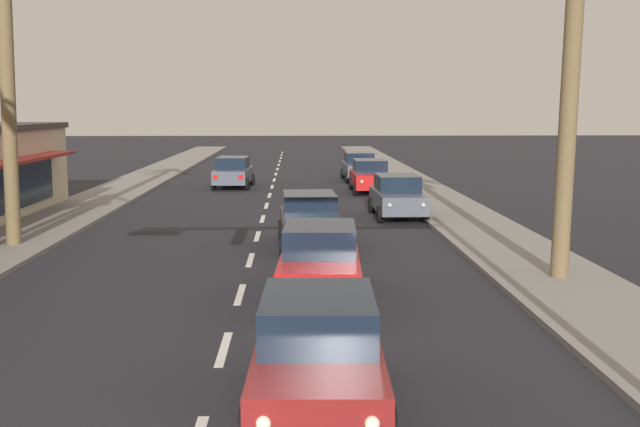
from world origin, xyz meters
name	(u,v)px	position (x,y,z in m)	size (l,w,h in m)	color
sidewalk_right	(473,225)	(7.80, 20.00, 0.07)	(3.20, 110.00, 0.14)	gray
sidewalk_left	(43,227)	(-7.80, 20.00, 0.07)	(3.20, 110.00, 0.14)	gray
lane_markings	(271,231)	(0.44, 19.22, 0.00)	(4.28, 86.35, 0.01)	silver
sedan_lead_at_stop_bar	(318,353)	(1.62, 3.26, 0.85)	(2.05, 4.49, 1.68)	maroon
sedan_third_in_queue	(320,261)	(1.85, 9.72, 0.85)	(2.11, 4.51, 1.68)	red
sedan_fifth_in_queue	(310,220)	(1.74, 16.18, 0.85)	(2.06, 4.50, 1.68)	black
sedan_oncoming_far	(233,172)	(-2.09, 33.94, 0.85)	(2.11, 4.51, 1.68)	#4C515B
sedan_parked_nearest_kerb	(370,176)	(5.11, 31.36, 0.85)	(1.96, 4.45, 1.68)	red
sedan_parked_mid_kerb	(397,196)	(5.34, 22.47, 0.85)	(2.00, 4.47, 1.68)	#4C515B
sedan_parked_far_kerb	(359,166)	(5.08, 37.65, 0.85)	(2.03, 4.48, 1.68)	#4C515B
palm_left_second	(5,31)	(-7.33, 16.18, 6.59)	(4.21, 4.09, 10.29)	brown
palm_right_second	(573,23)	(7.95, 11.14, 6.33)	(4.36, 4.13, 9.43)	brown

